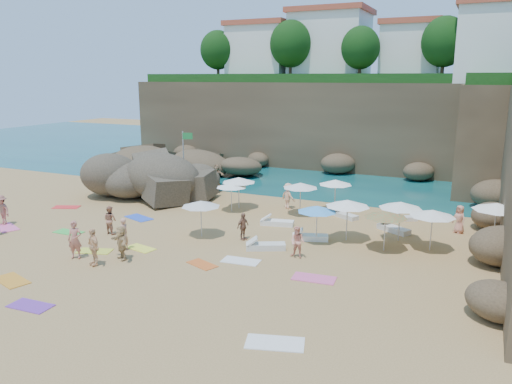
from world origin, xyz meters
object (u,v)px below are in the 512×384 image
at_px(parasol_1, 335,182).
at_px(person_stand_1, 110,220).
at_px(parasol_0, 231,185).
at_px(person_stand_2, 288,196).
at_px(rock_outcrop, 166,196).
at_px(person_stand_3, 243,226).
at_px(person_stand_5, 217,175).
at_px(lounger_0, 277,223).
at_px(person_stand_6, 123,234).
at_px(flag_pole, 185,152).
at_px(parasol_2, 300,185).
at_px(person_stand_4, 459,219).

relative_size(parasol_1, person_stand_1, 1.36).
height_order(parasol_0, person_stand_2, parasol_0).
bearing_deg(rock_outcrop, parasol_0, -14.54).
distance_m(person_stand_3, person_stand_5, 14.00).
xyz_separation_m(parasol_0, person_stand_3, (3.26, -4.94, -0.98)).
relative_size(parasol_0, lounger_0, 1.03).
relative_size(person_stand_1, person_stand_2, 0.92).
xyz_separation_m(parasol_1, person_stand_6, (-7.50, -11.94, -1.04)).
xyz_separation_m(person_stand_1, person_stand_5, (-0.83, 13.63, 0.05)).
bearing_deg(person_stand_5, person_stand_2, -24.45).
xyz_separation_m(rock_outcrop, person_stand_5, (1.53, 4.92, 0.84)).
relative_size(parasol_0, person_stand_1, 1.25).
height_order(parasol_0, person_stand_3, parasol_0).
bearing_deg(lounger_0, rock_outcrop, 149.57).
relative_size(person_stand_3, person_stand_5, 0.88).
distance_m(flag_pole, parasol_2, 11.74).
xyz_separation_m(parasol_1, person_stand_2, (-2.91, -0.91, -1.01)).
xyz_separation_m(flag_pole, person_stand_1, (2.75, -12.02, -2.02)).
relative_size(lounger_0, person_stand_1, 1.22).
bearing_deg(rock_outcrop, parasol_2, -3.42).
distance_m(rock_outcrop, person_stand_6, 11.63).
bearing_deg(flag_pole, person_stand_4, -10.42).
height_order(lounger_0, person_stand_3, person_stand_3).
bearing_deg(person_stand_3, rock_outcrop, 70.35).
relative_size(lounger_0, person_stand_5, 1.15).
distance_m(parasol_2, person_stand_2, 1.96).
height_order(rock_outcrop, person_stand_3, rock_outcrop).
distance_m(parasol_1, person_stand_4, 7.94).
bearing_deg(parasol_1, person_stand_5, 161.80).
xyz_separation_m(parasol_1, person_stand_4, (7.66, -1.81, -1.08)).
xyz_separation_m(rock_outcrop, person_stand_2, (9.39, 0.47, 0.86)).
relative_size(parasol_0, person_stand_5, 1.18).
bearing_deg(parasol_2, flag_pole, 160.27).
relative_size(person_stand_2, person_stand_4, 1.08).
height_order(parasol_0, parasol_1, parasol_1).
bearing_deg(flag_pole, person_stand_3, -44.91).
height_order(person_stand_1, person_stand_6, person_stand_6).
distance_m(rock_outcrop, person_stand_2, 9.44).
height_order(parasol_2, person_stand_2, parasol_2).
height_order(person_stand_5, person_stand_6, person_stand_5).
bearing_deg(lounger_0, person_stand_5, 124.04).
xyz_separation_m(flag_pole, lounger_0, (10.57, -6.66, -2.67)).
height_order(parasol_2, person_stand_5, parasol_2).
xyz_separation_m(flag_pole, person_stand_3, (9.92, -9.88, -2.08)).
xyz_separation_m(parasol_2, person_stand_6, (-5.83, -9.92, -1.07)).
bearing_deg(person_stand_2, person_stand_3, 117.17).
height_order(person_stand_2, person_stand_6, person_stand_2).
bearing_deg(person_stand_3, person_stand_6, 145.08).
distance_m(lounger_0, person_stand_5, 11.99).
bearing_deg(person_stand_6, person_stand_5, -162.52).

